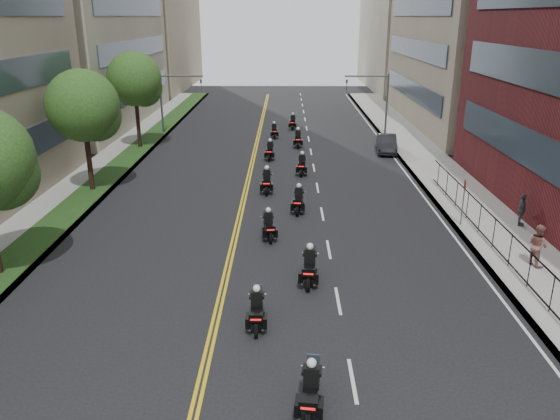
# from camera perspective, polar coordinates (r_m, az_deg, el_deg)

# --- Properties ---
(sidewalk_right) EXTENTS (4.00, 90.00, 0.15)m
(sidewalk_right) POSITION_cam_1_polar(r_m,az_deg,el_deg) (37.28, 17.58, 2.30)
(sidewalk_right) COLOR gray
(sidewalk_right) RESTS_ON ground
(sidewalk_left) EXTENTS (4.00, 90.00, 0.15)m
(sidewalk_left) POSITION_cam_1_polar(r_m,az_deg,el_deg) (37.99, -19.63, 2.39)
(sidewalk_left) COLOR gray
(sidewalk_left) RESTS_ON ground
(grass_strip) EXTENTS (2.00, 90.00, 0.04)m
(grass_strip) POSITION_cam_1_polar(r_m,az_deg,el_deg) (37.69, -18.50, 2.54)
(grass_strip) COLOR #1C3714
(grass_strip) RESTS_ON sidewalk_left
(iron_fence) EXTENTS (0.05, 28.00, 1.50)m
(iron_fence) POSITION_cam_1_polar(r_m,az_deg,el_deg) (25.21, 23.74, -4.74)
(iron_fence) COLOR black
(iron_fence) RESTS_ON sidewalk_right
(street_trees) EXTENTS (4.40, 38.40, 7.98)m
(street_trees) POSITION_cam_1_polar(r_m,az_deg,el_deg) (30.71, -22.95, 7.85)
(street_trees) COLOR black
(street_trees) RESTS_ON ground
(traffic_signal_right) EXTENTS (4.09, 0.20, 5.60)m
(traffic_signal_right) POSITION_cam_1_polar(r_m,az_deg,el_deg) (52.21, 10.10, 11.74)
(traffic_signal_right) COLOR #3F3F44
(traffic_signal_right) RESTS_ON ground
(traffic_signal_left) EXTENTS (4.09, 0.20, 5.60)m
(traffic_signal_left) POSITION_cam_1_polar(r_m,az_deg,el_deg) (52.62, -11.31, 11.73)
(traffic_signal_left) COLOR #3F3F44
(traffic_signal_left) RESTS_ON ground
(motorcycle_1) EXTENTS (0.66, 2.23, 1.65)m
(motorcycle_1) POSITION_cam_1_polar(r_m,az_deg,el_deg) (16.13, 3.22, -18.44)
(motorcycle_1) COLOR black
(motorcycle_1) RESTS_ON ground
(motorcycle_2) EXTENTS (0.50, 2.16, 1.59)m
(motorcycle_2) POSITION_cam_1_polar(r_m,az_deg,el_deg) (19.87, -2.45, -10.48)
(motorcycle_2) COLOR black
(motorcycle_2) RESTS_ON ground
(motorcycle_3) EXTENTS (0.64, 2.36, 1.74)m
(motorcycle_3) POSITION_cam_1_polar(r_m,az_deg,el_deg) (22.89, 3.09, -6.04)
(motorcycle_3) COLOR black
(motorcycle_3) RESTS_ON ground
(motorcycle_4) EXTENTS (0.66, 2.16, 1.60)m
(motorcycle_4) POSITION_cam_1_polar(r_m,az_deg,el_deg) (27.35, -1.18, -1.74)
(motorcycle_4) COLOR black
(motorcycle_4) RESTS_ON ground
(motorcycle_5) EXTENTS (0.63, 2.27, 1.68)m
(motorcycle_5) POSITION_cam_1_polar(r_m,az_deg,el_deg) (31.05, 1.96, 0.96)
(motorcycle_5) COLOR black
(motorcycle_5) RESTS_ON ground
(motorcycle_6) EXTENTS (0.54, 2.34, 1.73)m
(motorcycle_6) POSITION_cam_1_polar(r_m,az_deg,el_deg) (34.53, -1.39, 2.94)
(motorcycle_6) COLOR black
(motorcycle_6) RESTS_ON ground
(motorcycle_7) EXTENTS (0.59, 2.24, 1.66)m
(motorcycle_7) POSITION_cam_1_polar(r_m,az_deg,el_deg) (38.58, 2.31, 4.68)
(motorcycle_7) COLOR black
(motorcycle_7) RESTS_ON ground
(motorcycle_8) EXTENTS (0.56, 2.22, 1.64)m
(motorcycle_8) POSITION_cam_1_polar(r_m,az_deg,el_deg) (42.70, -1.05, 6.15)
(motorcycle_8) COLOR black
(motorcycle_8) RESTS_ON ground
(motorcycle_9) EXTENTS (0.53, 2.30, 1.70)m
(motorcycle_9) POSITION_cam_1_polar(r_m,az_deg,el_deg) (46.86, 1.89, 7.39)
(motorcycle_9) COLOR black
(motorcycle_9) RESTS_ON ground
(motorcycle_10) EXTENTS (0.53, 2.06, 1.52)m
(motorcycle_10) POSITION_cam_1_polar(r_m,az_deg,el_deg) (50.52, -0.61, 8.22)
(motorcycle_10) COLOR black
(motorcycle_10) RESTS_ON ground
(motorcycle_11) EXTENTS (0.57, 2.20, 1.62)m
(motorcycle_11) POSITION_cam_1_polar(r_m,az_deg,el_deg) (54.57, 1.35, 9.11)
(motorcycle_11) COLOR black
(motorcycle_11) RESTS_ON ground
(parked_sedan) EXTENTS (1.96, 4.43, 1.41)m
(parked_sedan) POSITION_cam_1_polar(r_m,az_deg,el_deg) (45.89, 11.08, 6.82)
(parked_sedan) COLOR black
(parked_sedan) RESTS_ON ground
(pedestrian_b) EXTENTS (0.98, 1.11, 1.90)m
(pedestrian_b) POSITION_cam_1_polar(r_m,az_deg,el_deg) (26.54, 25.32, -3.33)
(pedestrian_b) COLOR #8A554B
(pedestrian_b) RESTS_ON sidewalk_right
(pedestrian_c) EXTENTS (0.79, 1.10, 1.74)m
(pedestrian_c) POSITION_cam_1_polar(r_m,az_deg,el_deg) (31.22, 23.95, 0.02)
(pedestrian_c) COLOR #3D3D45
(pedestrian_c) RESTS_ON sidewalk_right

